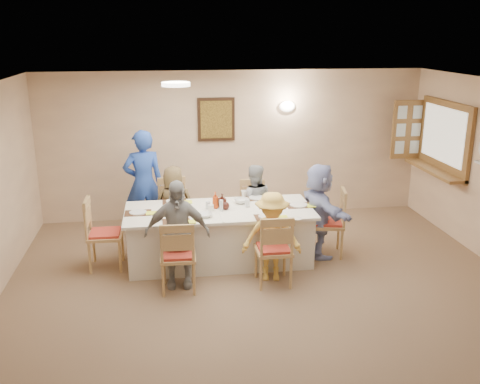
{
  "coord_description": "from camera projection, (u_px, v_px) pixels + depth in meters",
  "views": [
    {
      "loc": [
        -1.19,
        -5.35,
        3.11
      ],
      "look_at": [
        -0.2,
        1.4,
        1.05
      ],
      "focal_mm": 40.0,
      "sensor_mm": 36.0,
      "label": 1
    }
  ],
  "objects": [
    {
      "name": "ground",
      "position": [
        275.0,
        314.0,
        6.13
      ],
      "size": [
        7.0,
        7.0,
        0.0
      ],
      "primitive_type": "plane",
      "color": "brown"
    },
    {
      "name": "room_walls",
      "position": [
        277.0,
        187.0,
        5.7
      ],
      "size": [
        7.0,
        7.0,
        7.0
      ],
      "color": "tan",
      "rests_on": "ground"
    },
    {
      "name": "wall_picture",
      "position": [
        216.0,
        119.0,
        8.88
      ],
      "size": [
        0.62,
        0.05,
        0.72
      ],
      "color": "black",
      "rests_on": "room_walls"
    },
    {
      "name": "wall_sconce",
      "position": [
        287.0,
        106.0,
        8.97
      ],
      "size": [
        0.26,
        0.09,
        0.18
      ],
      "primitive_type": "ellipsoid",
      "color": "white",
      "rests_on": "room_walls"
    },
    {
      "name": "ceiling_light",
      "position": [
        176.0,
        84.0,
        6.7
      ],
      "size": [
        0.36,
        0.36,
        0.05
      ],
      "primitive_type": "cylinder",
      "color": "white",
      "rests_on": "room_walls"
    },
    {
      "name": "serving_hatch",
      "position": [
        445.0,
        138.0,
        8.42
      ],
      "size": [
        0.06,
        1.5,
        1.15
      ],
      "primitive_type": "cube",
      "color": "olive",
      "rests_on": "room_walls"
    },
    {
      "name": "hatch_sill",
      "position": [
        434.0,
        170.0,
        8.55
      ],
      "size": [
        0.3,
        1.5,
        0.05
      ],
      "primitive_type": "cube",
      "color": "olive",
      "rests_on": "room_walls"
    },
    {
      "name": "shutter_door",
      "position": [
        408.0,
        130.0,
        9.1
      ],
      "size": [
        0.55,
        0.04,
        1.0
      ],
      "primitive_type": "cube",
      "color": "olive",
      "rests_on": "room_walls"
    },
    {
      "name": "dining_table",
      "position": [
        219.0,
        235.0,
        7.45
      ],
      "size": [
        2.57,
        1.09,
        0.76
      ],
      "primitive_type": "cube",
      "color": "white",
      "rests_on": "ground"
    },
    {
      "name": "chair_back_left",
      "position": [
        174.0,
        211.0,
        8.09
      ],
      "size": [
        0.52,
        0.52,
        0.98
      ],
      "primitive_type": null,
      "rotation": [
        0.0,
        0.0,
        0.12
      ],
      "color": "tan",
      "rests_on": "ground"
    },
    {
      "name": "chair_back_right",
      "position": [
        252.0,
        210.0,
        8.27
      ],
      "size": [
        0.49,
        0.49,
        0.9
      ],
      "primitive_type": null,
      "rotation": [
        0.0,
        0.0,
        -0.15
      ],
      "color": "tan",
      "rests_on": "ground"
    },
    {
      "name": "chair_front_left",
      "position": [
        178.0,
        254.0,
        6.58
      ],
      "size": [
        0.47,
        0.47,
        0.94
      ],
      "primitive_type": null,
      "rotation": [
        0.0,
        0.0,
        3.1
      ],
      "color": "tan",
      "rests_on": "ground"
    },
    {
      "name": "chair_front_right",
      "position": [
        273.0,
        248.0,
        6.75
      ],
      "size": [
        0.46,
        0.46,
        0.96
      ],
      "primitive_type": null,
      "rotation": [
        0.0,
        0.0,
        3.13
      ],
      "color": "tan",
      "rests_on": "ground"
    },
    {
      "name": "chair_left_end",
      "position": [
        105.0,
        233.0,
        7.2
      ],
      "size": [
        0.49,
        0.49,
        0.99
      ],
      "primitive_type": null,
      "rotation": [
        0.0,
        0.0,
        1.55
      ],
      "color": "tan",
      "rests_on": "ground"
    },
    {
      "name": "chair_right_end",
      "position": [
        327.0,
        222.0,
        7.63
      ],
      "size": [
        0.56,
        0.56,
        0.99
      ],
      "primitive_type": null,
      "rotation": [
        0.0,
        0.0,
        -1.77
      ],
      "color": "tan",
      "rests_on": "ground"
    },
    {
      "name": "diner_back_left",
      "position": [
        174.0,
        206.0,
        7.94
      ],
      "size": [
        0.62,
        0.42,
        1.23
      ],
      "primitive_type": "imported",
      "rotation": [
        0.0,
        0.0,
        3.17
      ],
      "color": "brown",
      "rests_on": "ground"
    },
    {
      "name": "diner_back_right",
      "position": [
        254.0,
        203.0,
        8.11
      ],
      "size": [
        0.68,
        0.57,
        1.2
      ],
      "primitive_type": "imported",
      "rotation": [
        0.0,
        0.0,
        3.04
      ],
      "color": "#989CA2",
      "rests_on": "ground"
    },
    {
      "name": "diner_front_left",
      "position": [
        177.0,
        234.0,
        6.63
      ],
      "size": [
        0.87,
        0.47,
        1.39
      ],
      "primitive_type": "imported",
      "rotation": [
        0.0,
        0.0,
        -0.08
      ],
      "color": "#9C9C9C",
      "rests_on": "ground"
    },
    {
      "name": "diner_front_right",
      "position": [
        272.0,
        237.0,
        6.83
      ],
      "size": [
        0.9,
        0.68,
        1.18
      ],
      "primitive_type": "imported",
      "rotation": [
        0.0,
        0.0,
        -0.16
      ],
      "color": "#F9C653",
      "rests_on": "ground"
    },
    {
      "name": "diner_right_end",
      "position": [
        319.0,
        210.0,
        7.56
      ],
      "size": [
        1.4,
        0.83,
        1.36
      ],
      "primitive_type": "imported",
      "rotation": [
        0.0,
        0.0,
        1.75
      ],
      "color": "#9FAADF",
      "rests_on": "ground"
    },
    {
      "name": "caregiver",
      "position": [
        144.0,
        184.0,
        8.26
      ],
      "size": [
        0.75,
        0.61,
        1.69
      ],
      "primitive_type": "imported",
      "rotation": [
        0.0,
        0.0,
        3.31
      ],
      "color": "#274BB6",
      "rests_on": "ground"
    },
    {
      "name": "placemat_fl",
      "position": [
        176.0,
        222.0,
        6.86
      ],
      "size": [
        0.35,
        0.26,
        0.01
      ],
      "primitive_type": "cube",
      "color": "#472B19",
      "rests_on": "dining_table"
    },
    {
      "name": "plate_fl",
      "position": [
        176.0,
        221.0,
        6.86
      ],
      "size": [
        0.22,
        0.22,
        0.01
      ],
      "primitive_type": "cylinder",
      "color": "white",
      "rests_on": "dining_table"
    },
    {
      "name": "napkin_fl",
      "position": [
        190.0,
        222.0,
        6.83
      ],
      "size": [
        0.14,
        0.14,
        0.01
      ],
      "primitive_type": "cube",
      "color": "#F0FF35",
      "rests_on": "dining_table"
    },
    {
      "name": "placemat_fr",
      "position": [
        268.0,
        217.0,
        7.02
      ],
      "size": [
        0.34,
        0.26,
        0.01
      ],
      "primitive_type": "cube",
      "color": "#472B19",
      "rests_on": "dining_table"
    },
    {
      "name": "plate_fr",
      "position": [
        268.0,
        216.0,
        7.02
      ],
      "size": [
        0.25,
        0.25,
        0.02
      ],
      "primitive_type": "cylinder",
      "color": "white",
      "rests_on": "dining_table"
    },
    {
      "name": "napkin_fr",
      "position": [
        282.0,
        217.0,
        7.0
      ],
      "size": [
        0.15,
        0.15,
        0.01
      ],
      "primitive_type": "cube",
      "color": "#F0FF35",
      "rests_on": "dining_table"
    },
    {
      "name": "placemat_bl",
      "position": [
        174.0,
        202.0,
        7.65
      ],
      "size": [
        0.34,
        0.25,
        0.01
      ],
      "primitive_type": "cube",
      "color": "#472B19",
      "rests_on": "dining_table"
    },
    {
      "name": "plate_bl",
      "position": [
        174.0,
        201.0,
        7.65
      ],
      "size": [
        0.24,
        0.24,
        0.02
      ],
      "primitive_type": "cylinder",
      "color": "white",
      "rests_on": "dining_table"
    },
    {
      "name": "napkin_bl",
      "position": [
        187.0,
        202.0,
        7.63
      ],
      "size": [
        0.14,
        0.14,
        0.01
      ],
      "primitive_type": "cube",
      "color": "#F0FF35",
      "rests_on": "dining_table"
    },
    {
      "name": "placemat_br",
      "position": [
        257.0,
        198.0,
        7.82
      ],
      "size": [
        0.34,
        0.25,
        0.01
      ],
      "primitive_type": "cube",
      "color": "#472B19",
      "rests_on": "dining_table"
    },
    {
      "name": "plate_br",
      "position": [
        257.0,
        198.0,
        7.82
      ],
      "size": [
        0.24,
        0.24,
        0.01
      ],
      "primitive_type": "cylinder",
      "color": "white",
      "rests_on": "dining_table"
    },
    {
      "name": "napkin_br",
      "position": [
        270.0,
        198.0,
        7.8
      ],
      "size": [
        0.14,
        0.14,
        0.01
      ],
      "primitive_type": "cube",
      "color": "#F0FF35",
      "rests_on": "dining_table"
    },
    {
      "name": "placemat_le",
      "position": [
        138.0,
        213.0,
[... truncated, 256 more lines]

